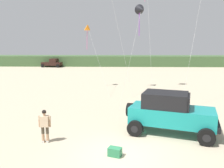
% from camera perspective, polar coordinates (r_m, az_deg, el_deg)
% --- Properties ---
extents(ground_plane, '(220.00, 220.00, 0.00)m').
position_cam_1_polar(ground_plane, '(10.41, 1.94, -17.40)').
color(ground_plane, '#C1B293').
extents(dune_ridge, '(90.00, 9.33, 2.46)m').
position_cam_1_polar(dune_ridge, '(58.42, 7.28, 5.87)').
color(dune_ridge, '#426038').
rests_on(dune_ridge, ground_plane).
extents(jeep, '(5.01, 3.59, 2.26)m').
position_cam_1_polar(jeep, '(12.73, 14.46, -6.83)').
color(jeep, teal).
rests_on(jeep, ground_plane).
extents(person_watching, '(0.62, 0.31, 1.67)m').
position_cam_1_polar(person_watching, '(11.74, -16.54, -9.67)').
color(person_watching, tan).
rests_on(person_watching, ground_plane).
extents(cooler_box, '(0.65, 0.53, 0.38)m').
position_cam_1_polar(cooler_box, '(10.24, 0.75, -16.68)').
color(cooler_box, '#2D7F51').
rests_on(cooler_box, ground_plane).
extents(distant_pickup, '(4.81, 2.93, 1.98)m').
position_cam_1_polar(distant_pickup, '(54.81, -14.76, 5.11)').
color(distant_pickup, black).
rests_on(distant_pickup, ground_plane).
extents(kite_red_delta, '(2.38, 3.85, 8.20)m').
position_cam_1_polar(kite_red_delta, '(19.83, 7.37, 17.98)').
color(kite_red_delta, black).
rests_on(kite_red_delta, ground_plane).
extents(kite_white_parafoil, '(3.17, 5.65, 7.17)m').
position_cam_1_polar(kite_white_parafoil, '(26.23, -6.00, 13.56)').
color(kite_white_parafoil, orange).
rests_on(kite_white_parafoil, ground_plane).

